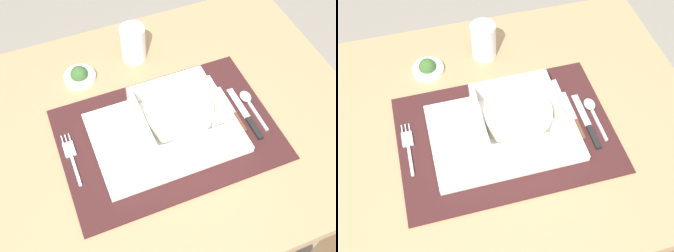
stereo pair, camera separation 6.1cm
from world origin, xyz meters
TOP-DOWN VIEW (x-y plane):
  - ground_plane at (0.00, 0.00)m, footprint 6.00×6.00m
  - dining_table at (0.00, 0.00)m, footprint 0.84×0.68m
  - placemat at (-0.01, -0.03)m, footprint 0.45×0.31m
  - serving_plate at (-0.02, -0.03)m, footprint 0.30×0.21m
  - porridge_bowl at (0.02, -0.02)m, footprint 0.17×0.17m
  - fork at (-0.21, -0.01)m, footprint 0.02×0.13m
  - spoon at (0.19, -0.02)m, footprint 0.02×0.11m
  - butter_knife at (0.16, -0.06)m, footprint 0.01×0.14m
  - bread_knife at (0.14, -0.03)m, footprint 0.01×0.13m
  - drinking_glass at (0.00, 0.21)m, footprint 0.06×0.06m
  - condiment_saucer at (-0.14, 0.19)m, footprint 0.07×0.07m

SIDE VIEW (x-z plane):
  - ground_plane at x=0.00m, z-range 0.00..0.00m
  - dining_table at x=0.00m, z-range 0.24..0.94m
  - placemat at x=-0.01m, z-range 0.70..0.70m
  - fork at x=-0.21m, z-range 0.70..0.71m
  - bread_knife at x=0.14m, z-range 0.70..0.71m
  - butter_knife at x=0.16m, z-range 0.70..0.71m
  - spoon at x=0.19m, z-range 0.70..0.72m
  - condiment_saucer at x=-0.14m, z-range 0.69..0.73m
  - serving_plate at x=-0.02m, z-range 0.70..0.72m
  - drinking_glass at x=0.00m, z-range 0.70..0.79m
  - porridge_bowl at x=0.02m, z-range 0.72..0.77m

